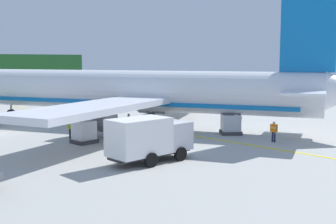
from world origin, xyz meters
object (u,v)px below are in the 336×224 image
(service_truck_catering, at_px, (149,138))
(crew_loader_right, at_px, (71,127))
(crew_marshaller, at_px, (274,130))
(cargo_container_near, at_px, (231,124))
(airliner_foreground, at_px, (131,92))
(cargo_container_mid, at_px, (84,132))

(service_truck_catering, bearing_deg, crew_loader_right, 83.89)
(crew_marshaller, height_order, crew_loader_right, crew_marshaller)
(cargo_container_near, height_order, crew_loader_right, cargo_container_near)
(cargo_container_near, bearing_deg, crew_marshaller, -98.07)
(airliner_foreground, xyz_separation_m, cargo_container_mid, (-8.03, -3.70, -2.51))
(cargo_container_mid, bearing_deg, service_truck_catering, -95.19)
(crew_loader_right, bearing_deg, crew_marshaller, -50.88)
(airliner_foreground, distance_m, crew_loader_right, 8.13)
(cargo_container_near, distance_m, crew_marshaller, 4.65)
(cargo_container_near, height_order, cargo_container_mid, cargo_container_mid)
(cargo_container_mid, distance_m, crew_marshaller, 14.79)
(cargo_container_near, relative_size, crew_marshaller, 1.51)
(cargo_container_mid, xyz_separation_m, crew_marshaller, (10.67, -10.24, 0.08))
(service_truck_catering, xyz_separation_m, crew_loader_right, (1.14, 10.63, -0.62))
(service_truck_catering, relative_size, crew_marshaller, 3.47)
(airliner_foreground, distance_m, crew_marshaller, 14.39)
(airliner_foreground, bearing_deg, cargo_container_near, -70.58)
(cargo_container_mid, distance_m, crew_loader_right, 2.44)
(service_truck_catering, distance_m, crew_loader_right, 10.71)
(service_truck_catering, bearing_deg, airliner_foreground, 53.65)
(airliner_foreground, bearing_deg, crew_marshaller, -79.27)
(service_truck_catering, height_order, cargo_container_near, service_truck_catering)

